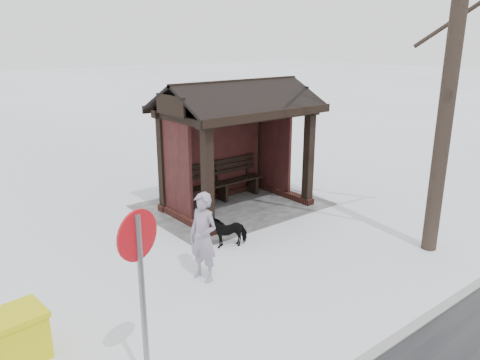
# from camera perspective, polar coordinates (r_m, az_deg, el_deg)

# --- Properties ---
(ground) EXTENTS (120.00, 120.00, 0.00)m
(ground) POSITION_cam_1_polar(r_m,az_deg,el_deg) (11.52, -0.31, -3.37)
(ground) COLOR white
(ground) RESTS_ON ground
(kerb) EXTENTS (120.00, 0.15, 0.06)m
(kerb) POSITION_cam_1_polar(r_m,az_deg,el_deg) (8.35, 24.61, -13.23)
(kerb) COLOR gray
(kerb) RESTS_ON ground
(trampled_patch) EXTENTS (4.20, 3.20, 0.02)m
(trampled_patch) POSITION_cam_1_polar(r_m,az_deg,el_deg) (11.66, -0.92, -3.07)
(trampled_patch) COLOR gray
(trampled_patch) RESTS_ON ground
(bus_shelter) EXTENTS (3.60, 2.40, 3.09)m
(bus_shelter) POSITION_cam_1_polar(r_m,az_deg,el_deg) (11.08, -0.84, 7.42)
(bus_shelter) COLOR #3A1C15
(bus_shelter) RESTS_ON ground
(pedestrian) EXTENTS (0.49, 0.64, 1.56)m
(pedestrian) POSITION_cam_1_polar(r_m,az_deg,el_deg) (7.95, -4.51, -6.97)
(pedestrian) COLOR gray
(pedestrian) RESTS_ON ground
(dog) EXTENTS (0.81, 0.56, 0.63)m
(dog) POSITION_cam_1_polar(r_m,az_deg,el_deg) (9.39, -1.47, -6.15)
(dog) COLOR black
(dog) RESTS_ON ground
(grit_bin) EXTENTS (0.94, 0.69, 0.68)m
(grit_bin) POSITION_cam_1_polar(r_m,az_deg,el_deg) (6.89, -26.31, -16.98)
(grit_bin) COLOR #CCC80C
(grit_bin) RESTS_ON ground
(road_sign) EXTENTS (0.56, 0.22, 2.27)m
(road_sign) POSITION_cam_1_polar(r_m,az_deg,el_deg) (5.26, -12.14, -9.98)
(road_sign) COLOR gray
(road_sign) RESTS_ON ground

